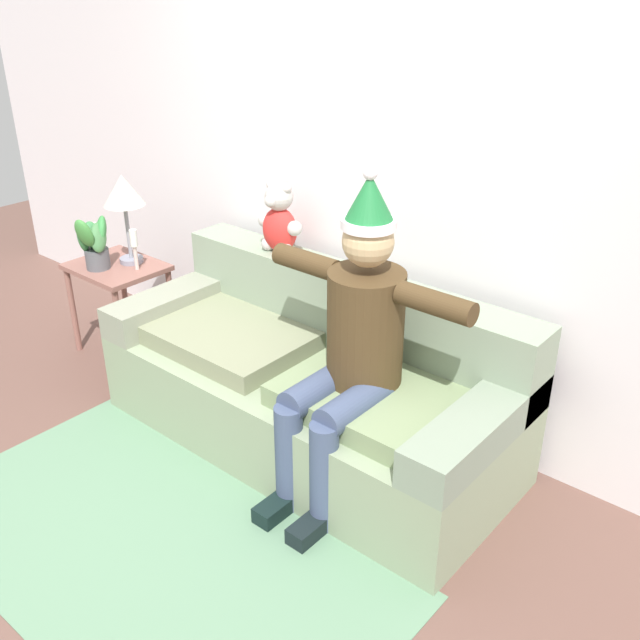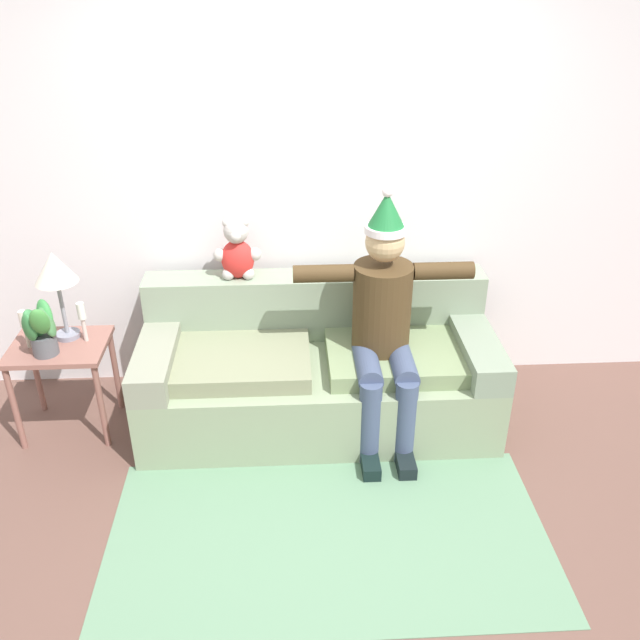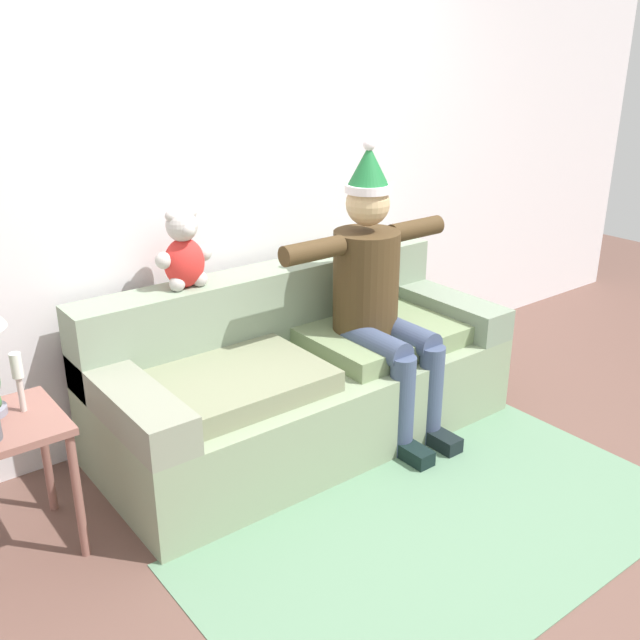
{
  "view_description": "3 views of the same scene",
  "coord_description": "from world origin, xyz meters",
  "px_view_note": "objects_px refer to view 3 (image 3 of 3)",
  "views": [
    {
      "loc": [
        2.03,
        -1.32,
        2.21
      ],
      "look_at": [
        0.1,
        0.95,
        0.73
      ],
      "focal_mm": 40.32,
      "sensor_mm": 36.0,
      "label": 1
    },
    {
      "loc": [
        -0.17,
        -2.46,
        2.57
      ],
      "look_at": [
        0.01,
        0.92,
        0.72
      ],
      "focal_mm": 37.6,
      "sensor_mm": 36.0,
      "label": 2
    },
    {
      "loc": [
        -1.96,
        -1.68,
        1.94
      ],
      "look_at": [
        -0.03,
        0.82,
        0.71
      ],
      "focal_mm": 40.27,
      "sensor_mm": 36.0,
      "label": 3
    }
  ],
  "objects_px": {
    "teddy_bear": "(184,253)",
    "candle_short": "(18,374)",
    "person_seated": "(378,291)",
    "couch": "(300,376)"
  },
  "relations": [
    {
      "from": "couch",
      "to": "candle_short",
      "type": "bearing_deg",
      "value": -179.01
    },
    {
      "from": "person_seated",
      "to": "couch",
      "type": "bearing_deg",
      "value": 155.71
    },
    {
      "from": "candle_short",
      "to": "teddy_bear",
      "type": "bearing_deg",
      "value": 18.76
    },
    {
      "from": "couch",
      "to": "teddy_bear",
      "type": "bearing_deg",
      "value": 149.4
    },
    {
      "from": "teddy_bear",
      "to": "candle_short",
      "type": "relative_size",
      "value": 1.55
    },
    {
      "from": "teddy_bear",
      "to": "candle_short",
      "type": "bearing_deg",
      "value": -161.24
    },
    {
      "from": "person_seated",
      "to": "candle_short",
      "type": "bearing_deg",
      "value": 175.26
    },
    {
      "from": "teddy_bear",
      "to": "person_seated",
      "type": "bearing_deg",
      "value": -27.91
    },
    {
      "from": "person_seated",
      "to": "candle_short",
      "type": "distance_m",
      "value": 1.73
    },
    {
      "from": "person_seated",
      "to": "teddy_bear",
      "type": "relative_size",
      "value": 3.94
    }
  ]
}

